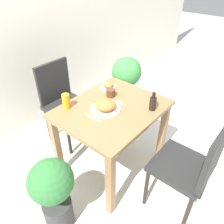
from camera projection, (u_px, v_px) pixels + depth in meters
ground_plane at (112, 163)px, 2.32m from camera, size 16.00×16.00×0.00m
wall_back at (17, 16)px, 2.23m from camera, size 8.00×0.05×2.60m
dining_table at (112, 118)px, 1.97m from camera, size 0.92×0.75×0.72m
chair_near at (193, 165)px, 1.62m from camera, size 0.42×0.42×0.92m
chair_far at (63, 99)px, 2.39m from camera, size 0.42×0.42×0.92m
food_plate at (105, 106)px, 1.85m from camera, size 0.26×0.26×0.09m
side_plate at (108, 85)px, 2.18m from camera, size 0.16×0.16×0.06m
drink_cup at (111, 93)px, 2.04m from camera, size 0.09×0.09×0.07m
juice_glass at (66, 101)px, 1.86m from camera, size 0.07×0.07×0.13m
sauce_bottle at (153, 103)px, 1.84m from camera, size 0.06×0.06×0.18m
fork_utensil at (93, 118)px, 1.77m from camera, size 0.01×0.17×0.00m
spoon_utensil at (117, 102)px, 1.97m from camera, size 0.03×0.18×0.00m
potted_plant_left at (53, 191)px, 1.57m from camera, size 0.33×0.33×0.68m
potted_plant_right at (126, 79)px, 2.83m from camera, size 0.38×0.38×0.79m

